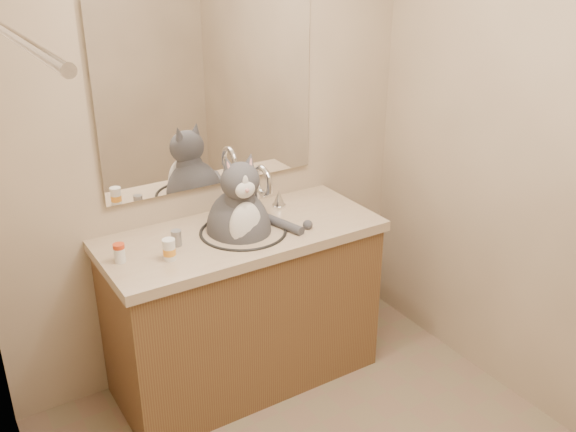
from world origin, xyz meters
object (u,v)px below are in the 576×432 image
at_px(cat, 240,225).
at_px(pill_bottle_orange, 169,250).
at_px(pill_bottle_redcap, 119,253).
at_px(grey_canister, 176,238).

height_order(cat, pill_bottle_orange, cat).
height_order(pill_bottle_redcap, pill_bottle_orange, pill_bottle_orange).
relative_size(cat, grey_canister, 8.10).
bearing_deg(pill_bottle_redcap, cat, 0.04).
relative_size(pill_bottle_redcap, pill_bottle_orange, 0.89).
distance_m(cat, pill_bottle_orange, 0.40).
relative_size(cat, pill_bottle_redcap, 7.02).
height_order(cat, pill_bottle_redcap, cat).
bearing_deg(pill_bottle_redcap, grey_canister, 3.99).
bearing_deg(pill_bottle_redcap, pill_bottle_orange, -25.61).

